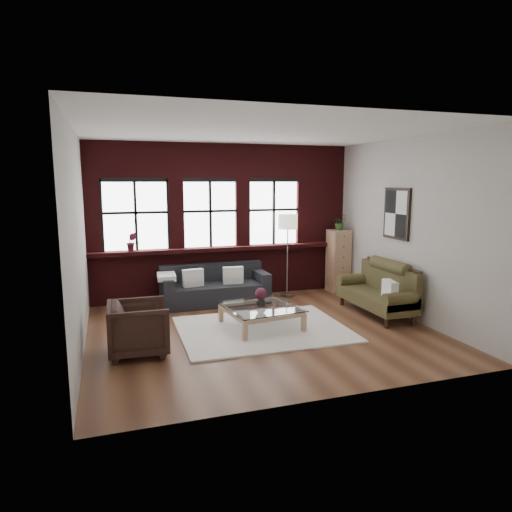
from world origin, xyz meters
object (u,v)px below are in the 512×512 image
object	(u,v)px
vintage_settee	(376,289)
floor_lamp	(287,253)
coffee_table	(261,317)
armchair	(139,328)
dark_sofa	(215,285)
vase	(261,301)
drawer_chest	(338,261)

from	to	relation	value
vintage_settee	floor_lamp	distance (m)	2.07
coffee_table	armchair	bearing A→B (deg)	-164.58
dark_sofa	vase	xyz separation A→B (m)	(0.38, -1.77, 0.08)
armchair	dark_sofa	bearing A→B (deg)	-33.85
armchair	drawer_chest	bearing A→B (deg)	-59.57
dark_sofa	vase	bearing A→B (deg)	-77.85
dark_sofa	armchair	xyz separation A→B (m)	(-1.64, -2.33, -0.00)
coffee_table	vase	xyz separation A→B (m)	(0.00, 0.00, 0.28)
armchair	floor_lamp	world-z (taller)	floor_lamp
drawer_chest	floor_lamp	xyz separation A→B (m)	(-1.28, -0.15, 0.27)
floor_lamp	drawer_chest	bearing A→B (deg)	6.48
vintage_settee	armchair	size ratio (longest dim) A/B	2.13
vase	drawer_chest	bearing A→B (deg)	38.11
floor_lamp	armchair	bearing A→B (deg)	-143.82
armchair	vase	size ratio (longest dim) A/B	4.92
vintage_settee	armchair	xyz separation A→B (m)	(-4.29, -0.65, -0.10)
vintage_settee	vase	bearing A→B (deg)	-177.63
vintage_settee	armchair	distance (m)	4.34
dark_sofa	coffee_table	world-z (taller)	dark_sofa
vase	floor_lamp	bearing A→B (deg)	56.41
drawer_chest	dark_sofa	bearing A→B (deg)	-176.59
drawer_chest	floor_lamp	bearing A→B (deg)	-173.52
vintage_settee	vase	distance (m)	2.27
dark_sofa	floor_lamp	world-z (taller)	floor_lamp
coffee_table	drawer_chest	world-z (taller)	drawer_chest
armchair	vase	xyz separation A→B (m)	(2.02, 0.56, 0.08)
vase	drawer_chest	distance (m)	3.15
drawer_chest	floor_lamp	size ratio (longest dim) A/B	0.72
coffee_table	vintage_settee	bearing A→B (deg)	2.37
drawer_chest	floor_lamp	distance (m)	1.32
vase	floor_lamp	distance (m)	2.21
floor_lamp	vintage_settee	bearing A→B (deg)	-57.71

